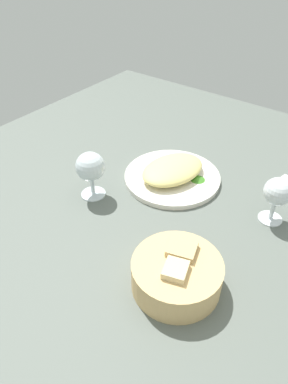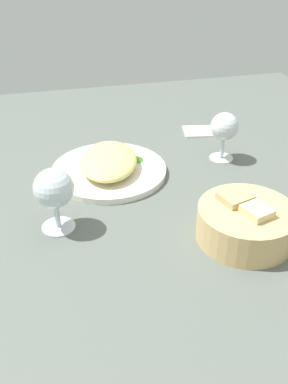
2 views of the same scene
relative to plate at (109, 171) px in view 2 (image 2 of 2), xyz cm
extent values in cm
cube|color=#586059|center=(10.51, 5.72, -1.70)|extent=(140.00, 140.00, 2.00)
cylinder|color=white|center=(0.00, 0.00, 0.00)|extent=(26.22, 26.22, 1.40)
ellipsoid|color=#E4D179|center=(0.00, 0.00, 2.61)|extent=(21.14, 16.74, 3.82)
cone|color=#428D29|center=(-2.39, 6.64, 1.25)|extent=(4.00, 4.00, 1.11)
cylinder|color=tan|center=(29.09, 20.04, 2.49)|extent=(17.56, 17.56, 6.38)
cube|color=beige|center=(31.00, 20.80, 4.76)|extent=(5.80, 5.49, 4.75)
cube|color=tan|center=(25.97, 19.00, 4.26)|extent=(6.25, 6.62, 5.45)
cylinder|color=silver|center=(17.96, -12.77, -0.40)|extent=(6.36, 6.36, 0.60)
cylinder|color=silver|center=(17.96, -12.77, 2.13)|extent=(1.00, 1.00, 4.47)
sphere|color=silver|center=(17.96, -12.77, 8.08)|extent=(7.43, 7.43, 7.43)
cylinder|color=silver|center=(-0.67, 27.76, -0.40)|extent=(5.70, 5.70, 0.60)
cylinder|color=silver|center=(-0.67, 27.76, 2.20)|extent=(1.00, 1.00, 4.59)
sphere|color=silver|center=(-0.67, 27.76, 7.79)|extent=(6.59, 6.59, 6.59)
cube|color=silver|center=(-16.26, 29.00, -0.30)|extent=(8.88, 12.09, 0.80)
camera|label=1|loc=(67.22, 40.91, 57.17)|focal=32.90mm
camera|label=2|loc=(85.83, -12.51, 49.44)|focal=40.65mm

